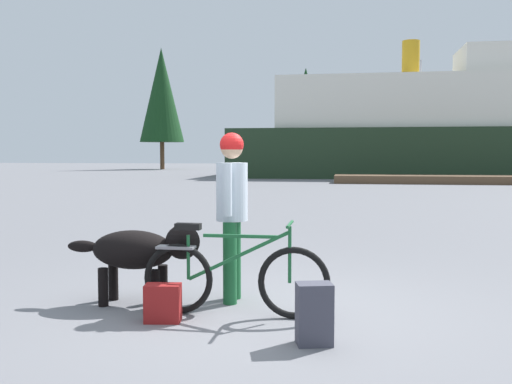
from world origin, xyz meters
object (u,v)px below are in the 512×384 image
at_px(sailboat_moored, 419,171).
at_px(backpack, 314,314).
at_px(bicycle, 233,277).
at_px(dog, 141,251).
at_px(handbag_pannier, 163,303).
at_px(ferry_boat, 470,129).
at_px(person_cyclist, 232,200).

bearing_deg(sailboat_moored, backpack, -97.86).
xyz_separation_m(bicycle, dog, (-0.99, 0.27, 0.18)).
distance_m(backpack, handbag_pannier, 1.44).
xyz_separation_m(bicycle, backpack, (0.79, -0.69, -0.12)).
distance_m(dog, ferry_boat, 34.32).
bearing_deg(sailboat_moored, handbag_pannier, -100.49).
bearing_deg(person_cyclist, bicycle, -77.22).
height_order(dog, handbag_pannier, dog).
xyz_separation_m(bicycle, handbag_pannier, (-0.59, -0.28, -0.20)).
relative_size(backpack, ferry_boat, 0.02).
relative_size(person_cyclist, backpack, 3.51).
distance_m(person_cyclist, dog, 1.04).
height_order(person_cyclist, backpack, person_cyclist).
xyz_separation_m(bicycle, person_cyclist, (-0.12, 0.55, 0.67)).
bearing_deg(dog, backpack, -28.16).
distance_m(dog, backpack, 2.05).
distance_m(backpack, ferry_boat, 34.83).
bearing_deg(dog, ferry_boat, 73.97).
bearing_deg(bicycle, dog, 164.78).
bearing_deg(ferry_boat, backpack, -102.76).
distance_m(handbag_pannier, sailboat_moored, 31.14).
height_order(ferry_boat, sailboat_moored, ferry_boat).
distance_m(person_cyclist, handbag_pannier, 1.29).
relative_size(person_cyclist, dog, 1.25).
bearing_deg(person_cyclist, handbag_pannier, -119.46).
height_order(bicycle, sailboat_moored, sailboat_moored).
bearing_deg(backpack, ferry_boat, 77.24).
distance_m(backpack, sailboat_moored, 31.32).
xyz_separation_m(person_cyclist, ferry_boat, (8.58, 32.63, 1.98)).
xyz_separation_m(dog, ferry_boat, (9.46, 32.90, 2.48)).
bearing_deg(ferry_boat, sailboat_moored, -140.01).
height_order(bicycle, person_cyclist, person_cyclist).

